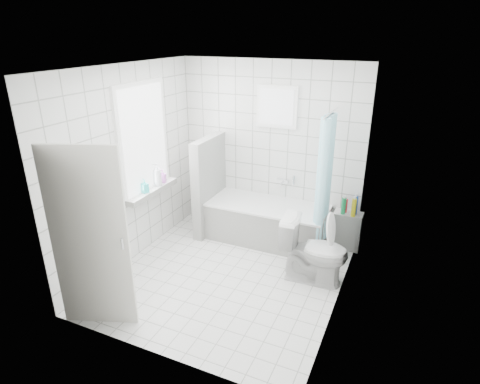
% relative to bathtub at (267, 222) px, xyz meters
% --- Properties ---
extents(ground, '(3.00, 3.00, 0.00)m').
position_rel_bathtub_xyz_m(ground, '(-0.13, -1.12, -0.29)').
color(ground, white).
rests_on(ground, ground).
extents(ceiling, '(3.00, 3.00, 0.00)m').
position_rel_bathtub_xyz_m(ceiling, '(-0.13, -1.12, 2.31)').
color(ceiling, white).
rests_on(ceiling, ground).
extents(wall_back, '(2.80, 0.02, 2.60)m').
position_rel_bathtub_xyz_m(wall_back, '(-0.13, 0.38, 1.01)').
color(wall_back, white).
rests_on(wall_back, ground).
extents(wall_front, '(2.80, 0.02, 2.60)m').
position_rel_bathtub_xyz_m(wall_front, '(-0.13, -2.62, 1.01)').
color(wall_front, white).
rests_on(wall_front, ground).
extents(wall_left, '(0.02, 3.00, 2.60)m').
position_rel_bathtub_xyz_m(wall_left, '(-1.53, -1.12, 1.01)').
color(wall_left, white).
rests_on(wall_left, ground).
extents(wall_right, '(0.02, 3.00, 2.60)m').
position_rel_bathtub_xyz_m(wall_right, '(1.27, -1.12, 1.01)').
color(wall_right, white).
rests_on(wall_right, ground).
extents(window_left, '(0.01, 0.90, 1.40)m').
position_rel_bathtub_xyz_m(window_left, '(-1.48, -0.82, 1.31)').
color(window_left, white).
rests_on(window_left, wall_left).
extents(window_back, '(0.50, 0.01, 0.50)m').
position_rel_bathtub_xyz_m(window_back, '(-0.03, 0.33, 1.66)').
color(window_back, white).
rests_on(window_back, wall_back).
extents(window_sill, '(0.18, 1.02, 0.08)m').
position_rel_bathtub_xyz_m(window_sill, '(-1.44, -0.82, 0.57)').
color(window_sill, white).
rests_on(window_sill, wall_left).
extents(door, '(0.76, 0.32, 2.00)m').
position_rel_bathtub_xyz_m(door, '(-1.01, -2.46, 0.71)').
color(door, silver).
rests_on(door, ground).
extents(bathtub, '(1.76, 0.77, 0.58)m').
position_rel_bathtub_xyz_m(bathtub, '(0.00, 0.00, 0.00)').
color(bathtub, white).
rests_on(bathtub, ground).
extents(partition_wall, '(0.15, 0.85, 1.50)m').
position_rel_bathtub_xyz_m(partition_wall, '(-0.95, -0.05, 0.46)').
color(partition_wall, white).
rests_on(partition_wall, ground).
extents(tiled_ledge, '(0.40, 0.24, 0.55)m').
position_rel_bathtub_xyz_m(tiled_ledge, '(1.13, 0.25, -0.02)').
color(tiled_ledge, white).
rests_on(tiled_ledge, ground).
extents(toilet, '(0.86, 0.53, 0.84)m').
position_rel_bathtub_xyz_m(toilet, '(0.90, -0.75, 0.13)').
color(toilet, white).
rests_on(toilet, ground).
extents(curtain_rod, '(0.02, 0.80, 0.02)m').
position_rel_bathtub_xyz_m(curtain_rod, '(0.82, -0.02, 1.71)').
color(curtain_rod, silver).
rests_on(curtain_rod, wall_back).
extents(shower_curtain, '(0.14, 0.48, 1.78)m').
position_rel_bathtub_xyz_m(shower_curtain, '(0.82, -0.16, 0.81)').
color(shower_curtain, '#55E1FB').
rests_on(shower_curtain, curtain_rod).
extents(tub_faucet, '(0.18, 0.06, 0.06)m').
position_rel_bathtub_xyz_m(tub_faucet, '(0.10, 0.33, 0.56)').
color(tub_faucet, silver).
rests_on(tub_faucet, wall_back).
extents(sill_bottles, '(0.18, 0.54, 0.33)m').
position_rel_bathtub_xyz_m(sill_bottles, '(-1.43, -0.71, 0.75)').
color(sill_bottles, '#31E0DC').
rests_on(sill_bottles, window_sill).
extents(ledge_bottles, '(0.21, 0.16, 0.27)m').
position_rel_bathtub_xyz_m(ledge_bottles, '(1.14, 0.22, 0.38)').
color(ledge_bottles, gold).
rests_on(ledge_bottles, tiled_ledge).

